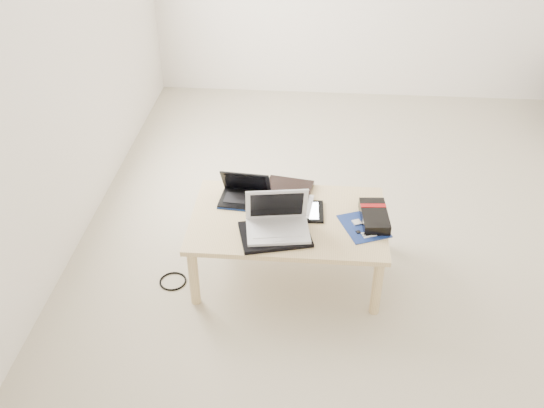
# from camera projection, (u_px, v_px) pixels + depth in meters

# --- Properties ---
(ground) EXTENTS (4.00, 4.00, 0.00)m
(ground) POSITION_uv_depth(u_px,v_px,m) (389.00, 220.00, 4.07)
(ground) COLOR #BDB299
(ground) RESTS_ON ground
(coffee_table) EXTENTS (1.10, 0.70, 0.40)m
(coffee_table) POSITION_uv_depth(u_px,v_px,m) (288.00, 224.00, 3.44)
(coffee_table) COLOR #D5B780
(coffee_table) RESTS_ON ground
(book) EXTENTS (0.31, 0.27, 0.03)m
(book) POSITION_uv_depth(u_px,v_px,m) (288.00, 190.00, 3.63)
(book) COLOR black
(book) RESTS_ON coffee_table
(netbook) EXTENTS (0.30, 0.23, 0.19)m
(netbook) POSITION_uv_depth(u_px,v_px,m) (245.00, 194.00, 3.54)
(netbook) COLOR black
(netbook) RESTS_ON coffee_table
(tablet) EXTENTS (0.28, 0.22, 0.01)m
(tablet) POSITION_uv_depth(u_px,v_px,m) (299.00, 211.00, 3.46)
(tablet) COLOR black
(tablet) RESTS_ON coffee_table
(remote) EXTENTS (0.08, 0.24, 0.02)m
(remote) POSITION_uv_depth(u_px,v_px,m) (307.00, 207.00, 3.48)
(remote) COLOR silver
(remote) RESTS_ON coffee_table
(neoprene_sleeve) EXTENTS (0.43, 0.36, 0.02)m
(neoprene_sleeve) POSITION_uv_depth(u_px,v_px,m) (275.00, 234.00, 3.27)
(neoprene_sleeve) COLOR black
(neoprene_sleeve) RESTS_ON coffee_table
(white_laptop) EXTENTS (0.37, 0.29, 0.24)m
(white_laptop) POSITION_uv_depth(u_px,v_px,m) (277.00, 222.00, 3.27)
(white_laptop) COLOR silver
(white_laptop) RESTS_ON neoprene_sleeve
(motherboard) EXTENTS (0.30, 0.34, 0.01)m
(motherboard) POSITION_uv_depth(u_px,v_px,m) (364.00, 226.00, 3.35)
(motherboard) COLOR navy
(motherboard) RESTS_ON coffee_table
(gpu_box) EXTENTS (0.16, 0.30, 0.06)m
(gpu_box) POSITION_uv_depth(u_px,v_px,m) (374.00, 216.00, 3.37)
(gpu_box) COLOR black
(gpu_box) RESTS_ON coffee_table
(cable_coil) EXTENTS (0.11, 0.11, 0.01)m
(cable_coil) POSITION_uv_depth(u_px,v_px,m) (269.00, 219.00, 3.39)
(cable_coil) COLOR black
(cable_coil) RESTS_ON coffee_table
(floor_cable_coil) EXTENTS (0.20, 0.20, 0.01)m
(floor_cable_coil) POSITION_uv_depth(u_px,v_px,m) (173.00, 281.00, 3.56)
(floor_cable_coil) COLOR black
(floor_cable_coil) RESTS_ON ground
(floor_cable_trail) EXTENTS (0.06, 0.32, 0.01)m
(floor_cable_trail) POSITION_uv_depth(u_px,v_px,m) (195.00, 274.00, 3.62)
(floor_cable_trail) COLOR black
(floor_cable_trail) RESTS_ON ground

